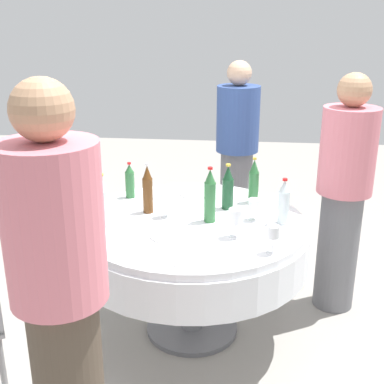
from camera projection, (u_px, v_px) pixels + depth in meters
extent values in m
plane|color=gray|center=(192.00, 329.00, 3.11)|extent=(10.00, 10.00, 0.00)
cylinder|color=white|center=(192.00, 223.00, 2.87)|extent=(1.31, 1.31, 0.04)
cylinder|color=white|center=(192.00, 243.00, 2.91)|extent=(1.34, 1.34, 0.22)
cylinder|color=slate|center=(192.00, 295.00, 3.03)|extent=(0.14, 0.14, 0.48)
cylinder|color=slate|center=(192.00, 327.00, 3.11)|extent=(0.56, 0.56, 0.03)
cylinder|color=#2D6B38|center=(130.00, 185.00, 3.19)|extent=(0.06, 0.06, 0.17)
cone|color=#2D6B38|center=(129.00, 168.00, 3.15)|extent=(0.05, 0.05, 0.05)
cylinder|color=red|center=(129.00, 163.00, 3.14)|extent=(0.02, 0.02, 0.01)
cylinder|color=#2D6B38|center=(253.00, 187.00, 3.10)|extent=(0.06, 0.06, 0.20)
cone|color=#2D6B38|center=(254.00, 166.00, 3.05)|extent=(0.06, 0.06, 0.08)
cylinder|color=gold|center=(255.00, 159.00, 3.04)|extent=(0.02, 0.02, 0.01)
cylinder|color=#593314|center=(148.00, 196.00, 2.94)|extent=(0.06, 0.06, 0.21)
cone|color=#593314|center=(147.00, 172.00, 2.89)|extent=(0.05, 0.05, 0.08)
cylinder|color=silver|center=(147.00, 165.00, 2.87)|extent=(0.02, 0.02, 0.01)
cylinder|color=#2D6B38|center=(210.00, 202.00, 2.80)|extent=(0.07, 0.07, 0.23)
cone|color=#2D6B38|center=(210.00, 176.00, 2.75)|extent=(0.06, 0.06, 0.08)
cylinder|color=red|center=(210.00, 168.00, 2.74)|extent=(0.03, 0.03, 0.01)
cylinder|color=silver|center=(103.00, 208.00, 2.74)|extent=(0.06, 0.06, 0.21)
cone|color=silver|center=(101.00, 183.00, 2.69)|extent=(0.06, 0.06, 0.08)
cylinder|color=gold|center=(100.00, 175.00, 2.67)|extent=(0.03, 0.03, 0.01)
cylinder|color=silver|center=(283.00, 207.00, 2.78)|extent=(0.06, 0.06, 0.19)
cone|color=silver|center=(285.00, 186.00, 2.74)|extent=(0.06, 0.06, 0.06)
cylinder|color=red|center=(285.00, 179.00, 2.73)|extent=(0.03, 0.03, 0.01)
cylinder|color=#194728|center=(228.00, 194.00, 3.00)|extent=(0.07, 0.07, 0.19)
cone|color=#194728|center=(228.00, 173.00, 2.95)|extent=(0.06, 0.06, 0.08)
cylinder|color=gold|center=(228.00, 165.00, 2.94)|extent=(0.03, 0.03, 0.01)
cylinder|color=white|center=(235.00, 237.00, 2.63)|extent=(0.06, 0.06, 0.00)
cylinder|color=white|center=(235.00, 230.00, 2.62)|extent=(0.01, 0.01, 0.08)
cylinder|color=white|center=(236.00, 216.00, 2.60)|extent=(0.07, 0.07, 0.08)
cylinder|color=white|center=(254.00, 220.00, 2.86)|extent=(0.06, 0.06, 0.00)
cylinder|color=white|center=(254.00, 214.00, 2.84)|extent=(0.01, 0.01, 0.06)
cylinder|color=white|center=(254.00, 204.00, 2.82)|extent=(0.07, 0.07, 0.06)
cylinder|color=maroon|center=(254.00, 207.00, 2.83)|extent=(0.06, 0.06, 0.02)
cylinder|color=white|center=(272.00, 253.00, 2.46)|extent=(0.06, 0.06, 0.00)
cylinder|color=white|center=(273.00, 245.00, 2.44)|extent=(0.01, 0.01, 0.08)
cylinder|color=white|center=(273.00, 232.00, 2.42)|extent=(0.06, 0.06, 0.06)
cylinder|color=white|center=(166.00, 217.00, 2.90)|extent=(0.06, 0.06, 0.00)
cylinder|color=white|center=(166.00, 211.00, 2.89)|extent=(0.01, 0.01, 0.07)
cylinder|color=white|center=(166.00, 199.00, 2.86)|extent=(0.07, 0.07, 0.07)
cylinder|color=white|center=(195.00, 193.00, 3.26)|extent=(0.21, 0.21, 0.02)
cylinder|color=white|center=(169.00, 235.00, 2.65)|extent=(0.21, 0.21, 0.02)
cube|color=silver|center=(153.00, 199.00, 3.18)|extent=(0.12, 0.15, 0.00)
cube|color=silver|center=(187.00, 260.00, 2.38)|extent=(0.16, 0.12, 0.00)
cylinder|color=#D8727F|center=(53.00, 224.00, 1.66)|extent=(0.34, 0.34, 0.56)
sphere|color=tan|center=(42.00, 110.00, 1.53)|extent=(0.20, 0.20, 0.20)
cylinder|color=slate|center=(235.00, 198.00, 4.16)|extent=(0.26, 0.26, 0.82)
cylinder|color=#334C8C|center=(238.00, 119.00, 3.94)|extent=(0.34, 0.34, 0.52)
sphere|color=#D8AD8C|center=(239.00, 73.00, 3.82)|extent=(0.19, 0.19, 0.19)
cylinder|color=slate|center=(337.00, 250.00, 3.26)|extent=(0.26, 0.26, 0.80)
cylinder|color=#D8727F|center=(348.00, 151.00, 3.03)|extent=(0.34, 0.34, 0.53)
sphere|color=tan|center=(355.00, 90.00, 2.91)|extent=(0.20, 0.20, 0.20)
cylinder|color=gray|center=(4.00, 374.00, 2.40)|extent=(0.03, 0.03, 0.43)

